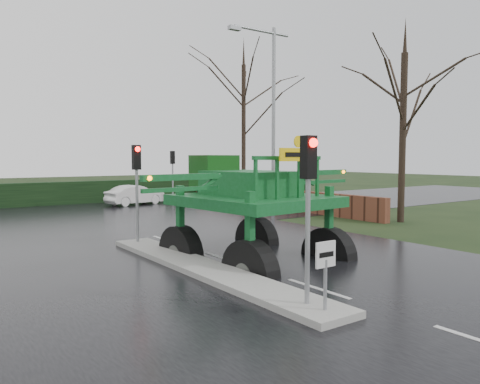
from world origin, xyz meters
TOP-DOWN VIEW (x-y plane):
  - ground at (0.00, 0.00)m, footprint 140.00×140.00m
  - road_main at (0.00, 10.00)m, footprint 14.00×80.00m
  - road_cross at (0.00, 16.00)m, footprint 80.00×12.00m
  - median_island at (-1.30, 3.00)m, footprint 1.20×10.00m
  - hedge_row at (0.00, 24.00)m, footprint 44.00×0.90m
  - brick_wall at (10.50, 16.00)m, footprint 0.40×20.00m
  - keep_left_sign at (-1.30, -1.50)m, footprint 0.50×0.07m
  - traffic_signal_near at (-1.30, -1.01)m, footprint 0.26×0.33m
  - traffic_signal_mid at (-1.30, 7.49)m, footprint 0.26×0.33m
  - traffic_signal_far at (6.50, 20.01)m, footprint 0.26×0.33m
  - street_light_right at (8.19, 12.00)m, footprint 3.85×0.30m
  - tree_right_near at (11.50, 6.00)m, footprint 5.60×5.60m
  - tree_right_far at (13.00, 21.00)m, footprint 7.00×7.00m
  - crop_sprayer at (-0.44, 2.33)m, footprint 8.26×5.49m
  - white_sedan at (4.26, 20.92)m, footprint 4.08×2.10m

SIDE VIEW (x-z plane):
  - ground at x=0.00m, z-range 0.00..0.00m
  - white_sedan at x=4.26m, z-range -0.64..0.64m
  - road_main at x=0.00m, z-range -0.01..0.01m
  - road_cross at x=0.00m, z-range 0.00..0.02m
  - median_island at x=-1.30m, z-range 0.01..0.17m
  - brick_wall at x=10.50m, z-range 0.00..1.20m
  - hedge_row at x=0.00m, z-range 0.00..1.50m
  - keep_left_sign at x=-1.30m, z-range 0.38..1.73m
  - crop_sprayer at x=-0.44m, z-range -0.12..4.50m
  - traffic_signal_near at x=-1.30m, z-range 0.83..4.35m
  - traffic_signal_mid at x=-1.30m, z-range 0.83..4.35m
  - traffic_signal_far at x=6.50m, z-range 0.83..4.35m
  - tree_right_near at x=11.50m, z-range 0.38..10.02m
  - street_light_right at x=8.19m, z-range 0.99..10.99m
  - tree_right_far at x=13.00m, z-range 0.47..12.52m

